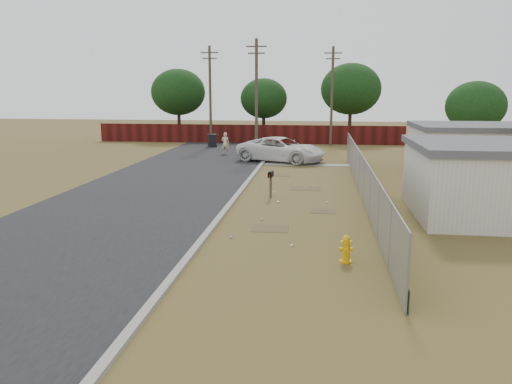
# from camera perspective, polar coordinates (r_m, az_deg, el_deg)

# --- Properties ---
(ground) EXTENTS (120.00, 120.00, 0.00)m
(ground) POSITION_cam_1_polar(r_m,az_deg,el_deg) (23.87, 4.74, -0.98)
(ground) COLOR brown
(ground) RESTS_ON ground
(street) EXTENTS (15.10, 60.00, 0.12)m
(street) POSITION_cam_1_polar(r_m,az_deg,el_deg) (32.68, -6.52, 2.47)
(street) COLOR black
(street) RESTS_ON ground
(chainlink_fence) EXTENTS (0.10, 27.06, 2.02)m
(chainlink_fence) POSITION_cam_1_polar(r_m,az_deg,el_deg) (24.79, 12.11, 1.16)
(chainlink_fence) COLOR gray
(chainlink_fence) RESTS_ON ground
(privacy_fence) EXTENTS (30.00, 0.12, 1.80)m
(privacy_fence) POSITION_cam_1_polar(r_m,az_deg,el_deg) (48.96, -0.95, 6.65)
(privacy_fence) COLOR #49110F
(privacy_fence) RESTS_ON ground
(utility_poles) EXTENTS (12.60, 8.24, 9.00)m
(utility_poles) POSITION_cam_1_polar(r_m,az_deg,el_deg) (44.18, 1.26, 11.03)
(utility_poles) COLOR #4C4132
(utility_poles) RESTS_ON ground
(houses) EXTENTS (9.30, 17.24, 3.10)m
(houses) POSITION_cam_1_polar(r_m,az_deg,el_deg) (28.04, 25.35, 3.07)
(houses) COLOR beige
(houses) RESTS_ON ground
(horizon_trees) EXTENTS (33.32, 31.94, 7.78)m
(horizon_trees) POSITION_cam_1_polar(r_m,az_deg,el_deg) (46.83, 7.24, 10.90)
(horizon_trees) COLOR #382919
(horizon_trees) RESTS_ON ground
(fire_hydrant) EXTENTS (0.42, 0.42, 0.91)m
(fire_hydrant) POSITION_cam_1_polar(r_m,az_deg,el_deg) (15.57, 10.25, -6.45)
(fire_hydrant) COLOR #E9AC0C
(fire_hydrant) RESTS_ON ground
(mailbox) EXTENTS (0.26, 0.58, 1.33)m
(mailbox) POSITION_cam_1_polar(r_m,az_deg,el_deg) (24.19, 1.69, 1.78)
(mailbox) COLOR brown
(mailbox) RESTS_ON ground
(pickup_truck) EXTENTS (7.05, 5.06, 1.78)m
(pickup_truck) POSITION_cam_1_polar(r_m,az_deg,el_deg) (36.50, 2.92, 4.88)
(pickup_truck) COLOR silver
(pickup_truck) RESTS_ON ground
(pedestrian) EXTENTS (0.68, 0.47, 1.76)m
(pedestrian) POSITION_cam_1_polar(r_m,az_deg,el_deg) (40.79, -3.52, 5.58)
(pedestrian) COLOR beige
(pedestrian) RESTS_ON ground
(trash_bin) EXTENTS (0.99, 0.97, 1.15)m
(trash_bin) POSITION_cam_1_polar(r_m,az_deg,el_deg) (46.09, -5.03, 5.90)
(trash_bin) COLOR black
(trash_bin) RESTS_ON ground
(scattered_litter) EXTENTS (3.56, 10.42, 0.07)m
(scattered_litter) POSITION_cam_1_polar(r_m,az_deg,el_deg) (21.99, 3.18, -1.95)
(scattered_litter) COLOR white
(scattered_litter) RESTS_ON ground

